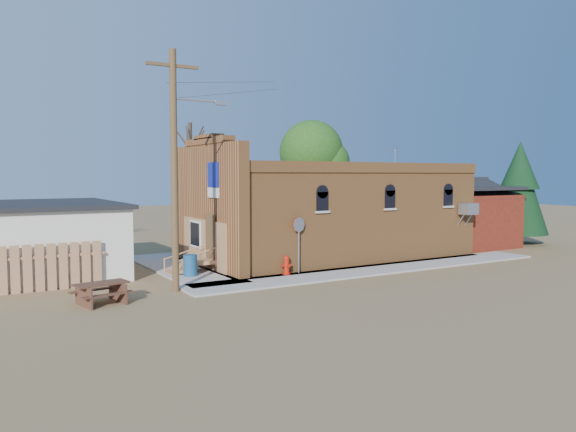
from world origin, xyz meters
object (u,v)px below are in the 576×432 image
trash_barrel (190,265)px  brick_bar (326,214)px  utility_pole (176,165)px  fire_hydrant (286,265)px  picnic_table (101,290)px  stop_sign (299,230)px

trash_barrel → brick_bar: bearing=12.7°
utility_pole → trash_barrel: (1.45, 2.42, -4.24)m
brick_bar → trash_barrel: size_ratio=18.08×
fire_hydrant → picnic_table: bearing=-168.2°
utility_pole → picnic_table: size_ratio=4.53×
fire_hydrant → stop_sign: (0.63, 0.00, 1.49)m
fire_hydrant → stop_sign: size_ratio=0.33×
picnic_table → stop_sign: bearing=-2.2°
stop_sign → trash_barrel: (-4.34, 1.82, -1.44)m
utility_pole → trash_barrel: 5.09m
utility_pole → fire_hydrant: (5.16, 0.60, -4.28)m
stop_sign → fire_hydrant: bearing=-168.6°
trash_barrel → picnic_table: 5.40m
brick_bar → picnic_table: size_ratio=8.26×
utility_pole → stop_sign: 6.46m
stop_sign → trash_barrel: 4.92m
brick_bar → picnic_table: (-12.74, -4.99, -1.86)m
fire_hydrant → trash_barrel: bearing=156.6°
stop_sign → picnic_table: bearing=-160.6°
fire_hydrant → brick_bar: bearing=41.4°
utility_pole → stop_sign: bearing=5.9°
trash_barrel → fire_hydrant: bearing=-26.2°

